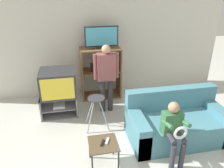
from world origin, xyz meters
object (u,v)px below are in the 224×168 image
(television_flat, at_px, (102,38))
(snack_table, at_px, (103,146))
(tv_stand, at_px, (59,104))
(couch, at_px, (176,123))
(remote_control_black, at_px, (103,143))
(remote_control_white, at_px, (107,141))
(television_main, at_px, (58,83))
(person_standing_adult, at_px, (106,73))
(media_shelf, at_px, (101,72))
(folding_stool, at_px, (96,104))
(person_seated_child, at_px, (174,128))

(television_flat, bearing_deg, snack_table, -98.75)
(tv_stand, xyz_separation_m, snack_table, (0.69, -1.68, 0.14))
(snack_table, xyz_separation_m, couch, (1.41, 0.43, -0.07))
(remote_control_black, height_order, couch, couch)
(tv_stand, xyz_separation_m, couch, (2.10, -1.25, 0.07))
(remote_control_black, relative_size, remote_control_white, 1.00)
(television_main, distance_m, person_standing_adult, 1.03)
(television_flat, bearing_deg, remote_control_white, -97.24)
(tv_stand, height_order, media_shelf, media_shelf)
(media_shelf, height_order, remote_control_black, media_shelf)
(television_flat, distance_m, remote_control_black, 2.58)
(media_shelf, bearing_deg, remote_control_white, -96.23)
(folding_stool, height_order, couch, couch)
(tv_stand, distance_m, person_standing_adult, 1.24)
(remote_control_black, bearing_deg, couch, 39.88)
(couch, bearing_deg, television_flat, 118.98)
(remote_control_black, xyz_separation_m, person_seated_child, (1.09, -0.08, 0.17))
(folding_stool, xyz_separation_m, person_standing_adult, (0.30, 0.59, 0.39))
(person_seated_child, bearing_deg, snack_table, 175.44)
(tv_stand, xyz_separation_m, media_shelf, (1.01, 0.65, 0.41))
(television_flat, relative_size, folding_stool, 1.16)
(television_main, xyz_separation_m, television_flat, (1.03, 0.63, 0.76))
(tv_stand, bearing_deg, folding_stool, -42.54)
(person_standing_adult, bearing_deg, media_shelf, 91.31)
(media_shelf, relative_size, remote_control_black, 8.65)
(television_main, height_order, remote_control_white, television_main)
(media_shelf, relative_size, remote_control_white, 8.65)
(person_standing_adult, bearing_deg, television_main, 174.60)
(remote_control_black, relative_size, couch, 0.08)
(folding_stool, height_order, person_seated_child, person_seated_child)
(television_main, distance_m, remote_control_white, 1.86)
(television_flat, bearing_deg, media_shelf, 170.07)
(person_seated_child, bearing_deg, folding_stool, 133.38)
(television_main, bearing_deg, television_flat, 31.31)
(tv_stand, relative_size, television_main, 1.06)
(tv_stand, distance_m, remote_control_white, 1.84)
(remote_control_white, xyz_separation_m, person_seated_child, (1.01, -0.11, 0.17))
(person_standing_adult, bearing_deg, couch, -47.58)
(remote_control_white, distance_m, person_seated_child, 1.03)
(folding_stool, distance_m, person_standing_adult, 0.77)
(folding_stool, xyz_separation_m, couch, (1.37, -0.58, -0.22))
(television_main, distance_m, media_shelf, 1.18)
(person_seated_child, bearing_deg, couch, 57.22)
(person_seated_child, bearing_deg, media_shelf, 107.39)
(folding_stool, relative_size, person_standing_adult, 0.44)
(media_shelf, relative_size, couch, 0.72)
(media_shelf, distance_m, person_seated_child, 2.54)
(television_main, height_order, media_shelf, media_shelf)
(television_flat, distance_m, person_standing_adult, 0.92)
(remote_control_black, relative_size, person_standing_adult, 0.10)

